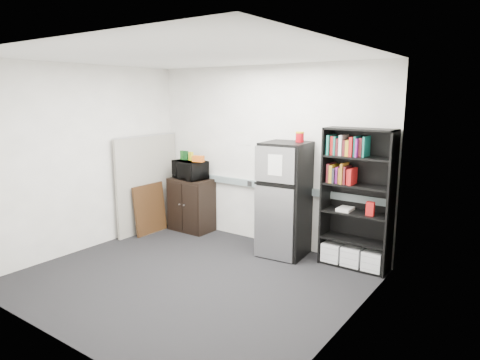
{
  "coord_description": "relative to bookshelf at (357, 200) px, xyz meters",
  "views": [
    {
      "loc": [
        3.43,
        -3.73,
        2.25
      ],
      "look_at": [
        0.13,
        0.9,
        1.13
      ],
      "focal_mm": 32.0,
      "sensor_mm": 36.0,
      "label": 1
    }
  ],
  "objects": [
    {
      "name": "framed_poster",
      "position": [
        -3.3,
        -0.58,
        -0.5
      ],
      "size": [
        0.12,
        0.64,
        0.82
      ],
      "rotation": [
        0.0,
        -0.1,
        0.0
      ],
      "color": "black",
      "rests_on": "floor"
    },
    {
      "name": "snack_box_a",
      "position": [
        -3.03,
        -0.05,
        0.36
      ],
      "size": [
        0.07,
        0.05,
        0.15
      ],
      "primitive_type": "cube",
      "rotation": [
        0.0,
        0.0,
        -0.02
      ],
      "color": "#18541A",
      "rests_on": "microwave"
    },
    {
      "name": "cubicle_partition",
      "position": [
        -3.43,
        -0.49,
        -0.1
      ],
      "size": [
        0.06,
        1.3,
        1.62
      ],
      "color": "gray",
      "rests_on": "floor"
    },
    {
      "name": "wall_back",
      "position": [
        -1.53,
        0.18,
        0.44
      ],
      "size": [
        4.0,
        0.02,
        2.7
      ],
      "primitive_type": "cube",
      "color": "silver",
      "rests_on": "floor"
    },
    {
      "name": "wall_left",
      "position": [
        -3.53,
        -1.57,
        0.44
      ],
      "size": [
        0.02,
        3.5,
        2.7
      ],
      "primitive_type": "cube",
      "color": "silver",
      "rests_on": "floor"
    },
    {
      "name": "cabinet",
      "position": [
        -2.84,
        -0.06,
        -0.47
      ],
      "size": [
        0.71,
        0.48,
        0.89
      ],
      "color": "black",
      "rests_on": "floor"
    },
    {
      "name": "snack_bag",
      "position": [
        -2.64,
        -0.1,
        0.34
      ],
      "size": [
        0.2,
        0.14,
        0.1
      ],
      "primitive_type": "cube",
      "rotation": [
        0.0,
        0.0,
        0.25
      ],
      "color": "#D15A14",
      "rests_on": "microwave"
    },
    {
      "name": "bookshelf",
      "position": [
        0.0,
        0.0,
        0.0
      ],
      "size": [
        0.9,
        0.34,
        1.85
      ],
      "color": "black",
      "rests_on": "floor"
    },
    {
      "name": "wall_right",
      "position": [
        0.47,
        -1.57,
        0.44
      ],
      "size": [
        0.02,
        3.5,
        2.7
      ],
      "primitive_type": "cube",
      "color": "silver",
      "rests_on": "floor"
    },
    {
      "name": "floor",
      "position": [
        -1.53,
        -1.57,
        -0.91
      ],
      "size": [
        4.0,
        4.0,
        0.0
      ],
      "primitive_type": "plane",
      "color": "black",
      "rests_on": "ground"
    },
    {
      "name": "wall_note",
      "position": [
        -1.88,
        0.18,
        0.64
      ],
      "size": [
        0.14,
        0.0,
        0.1
      ],
      "primitive_type": "cube",
      "color": "white",
      "rests_on": "wall_back"
    },
    {
      "name": "microwave",
      "position": [
        -2.84,
        -0.08,
        0.13
      ],
      "size": [
        0.61,
        0.46,
        0.3
      ],
      "primitive_type": "imported",
      "rotation": [
        0.0,
        0.0,
        -0.17
      ],
      "color": "black",
      "rests_on": "cabinet"
    },
    {
      "name": "coffee_can",
      "position": [
        -0.85,
        -0.02,
        0.79
      ],
      "size": [
        0.12,
        0.12,
        0.16
      ],
      "color": "#AB0710",
      "rests_on": "refrigerator"
    },
    {
      "name": "refrigerator",
      "position": [
        -0.99,
        -0.14,
        -0.1
      ],
      "size": [
        0.66,
        0.69,
        1.63
      ],
      "rotation": [
        0.0,
        0.0,
        0.09
      ],
      "color": "black",
      "rests_on": "floor"
    },
    {
      "name": "ceiling",
      "position": [
        -1.53,
        -1.57,
        1.79
      ],
      "size": [
        4.0,
        3.5,
        0.02
      ],
      "primitive_type": "cube",
      "color": "white",
      "rests_on": "wall_back"
    },
    {
      "name": "electrical_raceway",
      "position": [
        -1.53,
        0.15,
        -0.01
      ],
      "size": [
        3.92,
        0.05,
        0.1
      ],
      "primitive_type": "cube",
      "color": "gray",
      "rests_on": "wall_back"
    },
    {
      "name": "snack_box_b",
      "position": [
        -2.96,
        -0.05,
        0.36
      ],
      "size": [
        0.08,
        0.06,
        0.15
      ],
      "primitive_type": "cube",
      "rotation": [
        0.0,
        0.0,
        0.22
      ],
      "color": "#0C3812",
      "rests_on": "microwave"
    },
    {
      "name": "snack_box_c",
      "position": [
        -2.84,
        -0.05,
        0.36
      ],
      "size": [
        0.08,
        0.06,
        0.14
      ],
      "primitive_type": "cube",
      "rotation": [
        0.0,
        0.0,
        -0.12
      ],
      "color": "gold",
      "rests_on": "microwave"
    }
  ]
}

